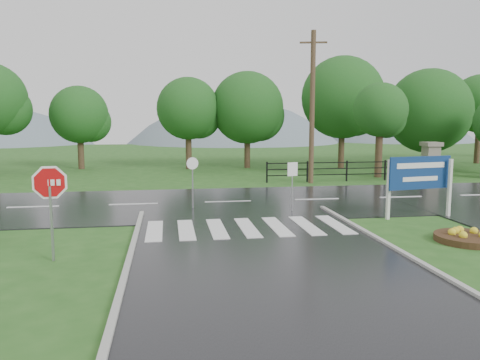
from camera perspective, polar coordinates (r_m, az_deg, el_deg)
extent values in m
plane|color=#26551C|center=(10.71, 5.53, -12.11)|extent=(120.00, 120.00, 0.00)
cube|color=black|center=(20.25, -1.48, -2.77)|extent=(90.00, 8.00, 0.04)
cube|color=silver|center=(15.19, -10.38, -6.09)|extent=(0.50, 2.80, 0.02)
cube|color=silver|center=(15.20, -6.58, -6.02)|extent=(0.50, 2.80, 0.02)
cube|color=silver|center=(15.26, -2.81, -5.91)|extent=(0.50, 2.80, 0.02)
cube|color=silver|center=(15.40, 0.91, -5.79)|extent=(0.50, 2.80, 0.02)
cube|color=silver|center=(15.59, 4.55, -5.64)|extent=(0.50, 2.80, 0.02)
cube|color=silver|center=(15.85, 8.09, -5.48)|extent=(0.50, 2.80, 0.02)
cube|color=silver|center=(16.16, 11.50, -5.30)|extent=(0.50, 2.80, 0.02)
cube|color=gray|center=(30.20, 22.20, 1.96)|extent=(0.80, 0.80, 2.00)
cube|color=#6B6659|center=(30.13, 22.31, 4.08)|extent=(1.00, 1.00, 0.24)
cube|color=black|center=(27.93, 12.87, 0.68)|extent=(9.50, 0.05, 0.05)
cube|color=black|center=(27.89, 12.89, 1.40)|extent=(9.50, 0.05, 0.05)
cube|color=black|center=(27.86, 12.91, 2.11)|extent=(9.50, 0.05, 0.05)
cube|color=black|center=(26.53, 3.30, 0.94)|extent=(0.08, 0.08, 1.20)
cube|color=black|center=(29.99, 21.35, 1.19)|extent=(0.08, 0.08, 1.20)
sphere|color=slate|center=(81.01, -27.04, -6.26)|extent=(40.00, 40.00, 40.00)
sphere|color=slate|center=(78.34, -0.76, -8.06)|extent=(48.00, 48.00, 48.00)
sphere|color=slate|center=(85.73, 18.15, -4.11)|extent=(36.00, 36.00, 36.00)
cube|color=#939399|center=(12.72, -21.96, -5.00)|extent=(0.06, 0.06, 1.92)
cylinder|color=white|center=(12.56, -22.18, -0.28)|extent=(1.14, 0.19, 1.15)
cylinder|color=#AF0C0E|center=(12.55, -22.19, -0.29)|extent=(0.99, 0.18, 1.00)
cube|color=silver|center=(17.52, 17.66, -1.14)|extent=(0.12, 0.12, 2.15)
cube|color=silver|center=(18.69, 24.18, -0.93)|extent=(0.12, 0.12, 2.15)
cube|color=navy|center=(18.01, 21.11, 0.83)|extent=(2.56, 0.50, 1.18)
cube|color=white|center=(17.95, 21.21, 1.67)|extent=(2.02, 0.35, 0.19)
cube|color=white|center=(18.00, 21.14, 0.14)|extent=(1.49, 0.26, 0.16)
cylinder|color=#332111|center=(15.41, 26.08, -6.41)|extent=(1.93, 1.93, 0.19)
cube|color=#939399|center=(18.12, 6.37, -1.09)|extent=(0.04, 0.04, 1.83)
cube|color=white|center=(18.01, 6.42, 1.32)|extent=(0.42, 0.13, 0.53)
cylinder|color=#939399|center=(18.76, -5.79, -0.62)|extent=(0.06, 0.06, 1.94)
cylinder|color=white|center=(18.64, -5.82, 2.03)|extent=(0.47, 0.14, 0.48)
cylinder|color=#473523|center=(26.51, 8.79, 8.65)|extent=(0.28, 0.28, 8.39)
cube|color=brown|center=(26.83, 8.94, 16.23)|extent=(1.48, 0.41, 0.09)
cylinder|color=#3D2B1C|center=(30.24, 16.57, 3.60)|extent=(0.48, 0.48, 3.47)
sphere|color=#174C18|center=(30.19, 16.74, 8.21)|extent=(3.32, 3.32, 3.32)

